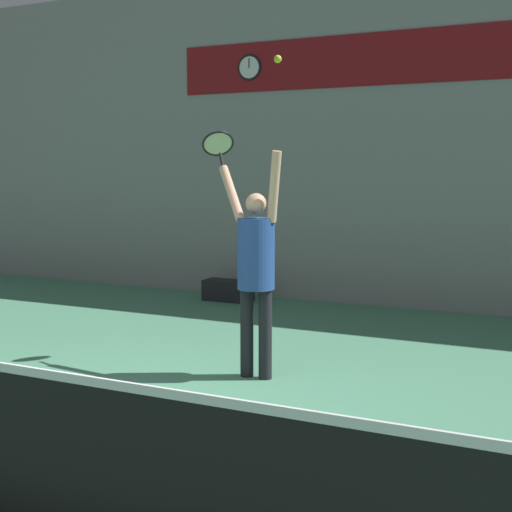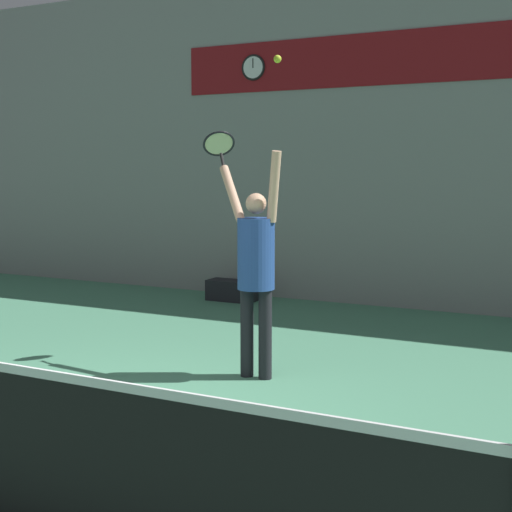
# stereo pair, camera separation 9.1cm
# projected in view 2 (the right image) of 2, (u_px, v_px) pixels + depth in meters

# --- Properties ---
(ground_plane) EXTENTS (18.00, 18.00, 0.00)m
(ground_plane) POSITION_uv_depth(u_px,v_px,m) (93.00, 435.00, 5.47)
(ground_plane) COLOR #4C8C6B
(back_wall) EXTENTS (18.00, 0.10, 5.00)m
(back_wall) POSITION_uv_depth(u_px,v_px,m) (353.00, 138.00, 10.59)
(back_wall) COLOR gray
(back_wall) RESTS_ON ground_plane
(sponsor_banner) EXTENTS (5.52, 0.02, 0.75)m
(sponsor_banner) POSITION_uv_depth(u_px,v_px,m) (353.00, 61.00, 10.40)
(sponsor_banner) COLOR maroon
(scoreboard_clock) EXTENTS (0.40, 0.04, 0.40)m
(scoreboard_clock) POSITION_uv_depth(u_px,v_px,m) (253.00, 67.00, 11.10)
(scoreboard_clock) COLOR white
(tennis_player) EXTENTS (0.87, 0.51, 2.20)m
(tennis_player) POSITION_uv_depth(u_px,v_px,m) (256.00, 263.00, 6.86)
(tennis_player) COLOR black
(tennis_player) RESTS_ON ground_plane
(tennis_racket) EXTENTS (0.42, 0.43, 0.39)m
(tennis_racket) POSITION_uv_depth(u_px,v_px,m) (219.00, 145.00, 7.43)
(tennis_racket) COLOR black
(tennis_ball) EXTENTS (0.07, 0.07, 0.07)m
(tennis_ball) POSITION_uv_depth(u_px,v_px,m) (277.00, 59.00, 6.44)
(tennis_ball) COLOR #CCDB2D
(equipment_bag) EXTENTS (0.76, 0.35, 0.32)m
(equipment_bag) POSITION_uv_depth(u_px,v_px,m) (232.00, 290.00, 11.07)
(equipment_bag) COLOR black
(equipment_bag) RESTS_ON ground_plane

